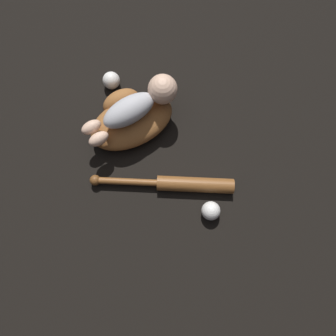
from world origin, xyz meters
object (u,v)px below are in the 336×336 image
at_px(baseball_bat, 180,184).
at_px(baseball, 211,211).
at_px(baseball_glove, 130,118).
at_px(baseball_spare, 111,80).
at_px(baby_figure, 139,104).

xyz_separation_m(baseball_bat, baseball, (0.09, -0.12, 0.01)).
height_order(baseball_glove, baseball_spare, baseball_glove).
distance_m(baseball_glove, baby_figure, 0.11).
relative_size(baby_figure, baseball_spare, 5.31).
bearing_deg(baseball, baseball_bat, 126.57).
xyz_separation_m(baby_figure, baseball_spare, (-0.10, 0.20, -0.12)).
bearing_deg(baseball_bat, baby_figure, 108.65).
bearing_deg(baseball, baby_figure, 114.55).
height_order(baseball_bat, baseball_spare, baseball_spare).
distance_m(baseball_glove, baseball, 0.48).
xyz_separation_m(baseball_glove, baseball_spare, (-0.05, 0.20, -0.02)).
height_order(baseball_glove, baby_figure, baby_figure).
height_order(baby_figure, baseball_bat, baby_figure).
bearing_deg(baseball_glove, baseball_spare, 104.56).
relative_size(baby_figure, baseball_bat, 0.71).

